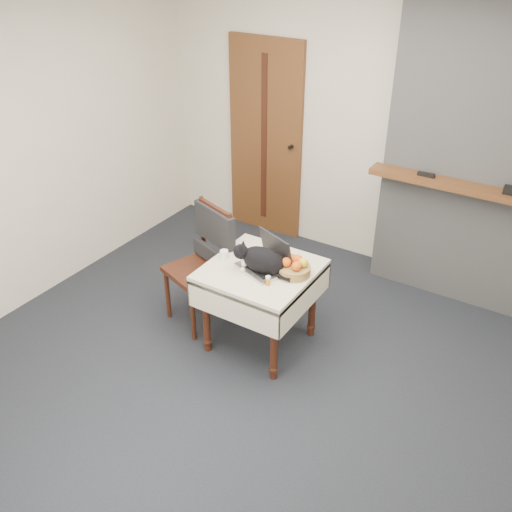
{
  "coord_description": "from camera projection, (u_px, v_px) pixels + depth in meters",
  "views": [
    {
      "loc": [
        1.67,
        -2.78,
        2.94
      ],
      "look_at": [
        -0.22,
        0.22,
        0.83
      ],
      "focal_mm": 40.0,
      "sensor_mm": 36.0,
      "label": 1
    }
  ],
  "objects": [
    {
      "name": "ground",
      "position": [
        264.0,
        371.0,
        4.29
      ],
      "size": [
        4.5,
        4.5,
        0.0
      ],
      "primitive_type": "plane",
      "color": "black",
      "rests_on": "ground"
    },
    {
      "name": "room_shell",
      "position": [
        303.0,
        126.0,
        3.73
      ],
      "size": [
        4.52,
        4.01,
        2.61
      ],
      "color": "beige",
      "rests_on": "ground"
    },
    {
      "name": "door",
      "position": [
        265.0,
        140.0,
        5.77
      ],
      "size": [
        0.82,
        0.1,
        2.0
      ],
      "color": "brown",
      "rests_on": "ground"
    },
    {
      "name": "chimney",
      "position": [
        481.0,
        156.0,
        4.56
      ],
      "size": [
        1.62,
        0.48,
        2.6
      ],
      "color": "gray",
      "rests_on": "ground"
    },
    {
      "name": "side_table",
      "position": [
        261.0,
        281.0,
        4.29
      ],
      "size": [
        0.78,
        0.78,
        0.7
      ],
      "color": "#381B0F",
      "rests_on": "ground"
    },
    {
      "name": "laptop",
      "position": [
        267.0,
        260.0,
        4.2
      ],
      "size": [
        0.43,
        0.4,
        0.26
      ],
      "rotation": [
        0.0,
        0.0,
        -0.37
      ],
      "color": "#B7B7BC",
      "rests_on": "side_table"
    },
    {
      "name": "cat",
      "position": [
        262.0,
        260.0,
        4.14
      ],
      "size": [
        0.47,
        0.27,
        0.22
      ],
      "rotation": [
        0.0,
        0.0,
        0.3
      ],
      "color": "black",
      "rests_on": "side_table"
    },
    {
      "name": "cream_jar",
      "position": [
        224.0,
        255.0,
        4.33
      ],
      "size": [
        0.06,
        0.06,
        0.07
      ],
      "primitive_type": "cylinder",
      "color": "white",
      "rests_on": "side_table"
    },
    {
      "name": "pill_bottle",
      "position": [
        268.0,
        281.0,
        4.01
      ],
      "size": [
        0.04,
        0.04,
        0.07
      ],
      "color": "#B56E16",
      "rests_on": "side_table"
    },
    {
      "name": "fruit_basket",
      "position": [
        294.0,
        268.0,
        4.13
      ],
      "size": [
        0.24,
        0.24,
        0.14
      ],
      "color": "olive",
      "rests_on": "side_table"
    },
    {
      "name": "desk_clutter",
      "position": [
        285.0,
        271.0,
        4.19
      ],
      "size": [
        0.12,
        0.1,
        0.01
      ],
      "primitive_type": "cube",
      "rotation": [
        0.0,
        0.0,
        0.67
      ],
      "color": "black",
      "rests_on": "side_table"
    },
    {
      "name": "chair",
      "position": [
        208.0,
        249.0,
        4.58
      ],
      "size": [
        0.58,
        0.57,
        1.01
      ],
      "rotation": [
        0.0,
        0.0,
        -0.33
      ],
      "color": "#381B0F",
      "rests_on": "ground"
    }
  ]
}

